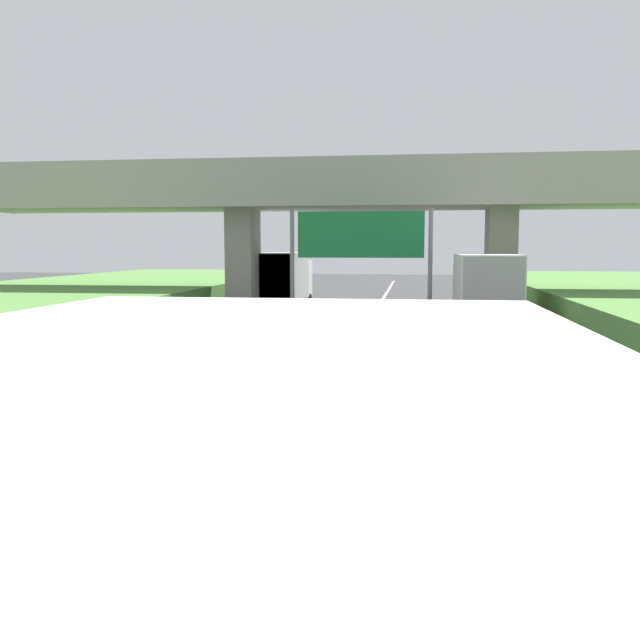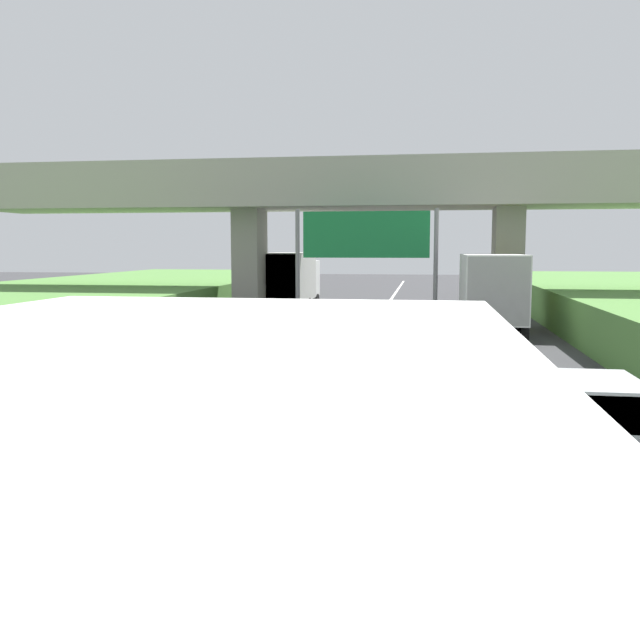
{
  "view_description": "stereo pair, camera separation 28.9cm",
  "coord_description": "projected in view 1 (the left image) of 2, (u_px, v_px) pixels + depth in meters",
  "views": [
    {
      "loc": [
        2.19,
        5.19,
        3.71
      ],
      "look_at": [
        0.0,
        21.09,
        2.0
      ],
      "focal_mm": 38.2,
      "sensor_mm": 36.0,
      "label": 1
    },
    {
      "loc": [
        2.48,
        5.23,
        3.71
      ],
      "look_at": [
        0.0,
        21.09,
        2.0
      ],
      "focal_mm": 38.2,
      "sensor_mm": 36.0,
      "label": 2
    }
  ],
  "objects": [
    {
      "name": "truck_white",
      "position": [
        283.0,
        280.0,
        37.83
      ],
      "size": [
        2.44,
        7.3,
        3.44
      ],
      "color": "black",
      "rests_on": "ground"
    },
    {
      "name": "car_silver",
      "position": [
        588.0,
        431.0,
        10.61
      ],
      "size": [
        1.86,
        4.1,
        1.72
      ],
      "color": "#B2B5B7",
      "rests_on": "ground"
    },
    {
      "name": "overpass_bridge",
      "position": [
        369.0,
        202.0,
        32.73
      ],
      "size": [
        40.0,
        4.8,
        7.79
      ],
      "color": "#9E998E",
      "rests_on": "ground"
    },
    {
      "name": "truck_yellow",
      "position": [
        484.0,
        291.0,
        27.98
      ],
      "size": [
        2.44,
        7.3,
        3.44
      ],
      "color": "black",
      "rests_on": "ground"
    },
    {
      "name": "lane_centre_stripe",
      "position": [
        354.0,
        346.0,
        25.8
      ],
      "size": [
        0.2,
        101.35,
        0.01
      ],
      "primitive_type": "cube",
      "color": "white",
      "rests_on": "ground"
    },
    {
      "name": "construction_barrel_3",
      "position": [
        76.0,
        372.0,
        17.86
      ],
      "size": [
        0.57,
        0.57,
        0.9
      ],
      "color": "orange",
      "rests_on": "ground"
    },
    {
      "name": "overhead_highway_sign",
      "position": [
        360.0,
        243.0,
        27.93
      ],
      "size": [
        5.88,
        0.18,
        5.29
      ],
      "color": "slate",
      "rests_on": "ground"
    }
  ]
}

